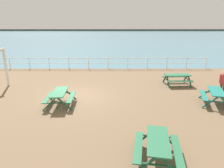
% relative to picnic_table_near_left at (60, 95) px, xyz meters
% --- Properties ---
extents(ground_plane, '(30.00, 24.00, 0.20)m').
position_rel_picnic_table_near_left_xyz_m(ground_plane, '(0.56, 1.19, -0.68)').
color(ground_plane, brown).
extents(sea_band, '(142.00, 90.00, 0.01)m').
position_rel_picnic_table_near_left_xyz_m(sea_band, '(0.56, 53.94, -0.58)').
color(sea_band, teal).
rests_on(sea_band, ground).
extents(distant_shoreline, '(142.00, 6.00, 1.80)m').
position_rel_picnic_table_near_left_xyz_m(distant_shoreline, '(0.56, 96.94, -0.58)').
color(distant_shoreline, '#4C4C47').
rests_on(distant_shoreline, ground).
extents(seaward_railing, '(23.07, 0.07, 1.08)m').
position_rel_picnic_table_near_left_xyz_m(seaward_railing, '(0.56, 8.94, 0.17)').
color(seaward_railing, white).
rests_on(seaward_railing, ground).
extents(picnic_table_near_left, '(1.61, 1.86, 0.80)m').
position_rel_picnic_table_near_left_xyz_m(picnic_table_near_left, '(0.00, 0.00, 0.00)').
color(picnic_table_near_left, '#286B47').
rests_on(picnic_table_near_left, ground).
extents(picnic_table_near_right, '(1.88, 1.63, 0.80)m').
position_rel_picnic_table_near_left_xyz_m(picnic_table_near_right, '(7.58, 3.67, 0.00)').
color(picnic_table_near_right, '#286B47').
rests_on(picnic_table_near_right, ground).
extents(picnic_table_mid_centre, '(1.80, 2.03, 0.80)m').
position_rel_picnic_table_near_left_xyz_m(picnic_table_mid_centre, '(4.34, -4.64, 0.00)').
color(picnic_table_mid_centre, '#286B47').
rests_on(picnic_table_mid_centre, ground).
extents(picnic_table_far_left, '(1.96, 2.16, 0.80)m').
position_rel_picnic_table_near_left_xyz_m(picnic_table_far_left, '(8.61, 0.10, 0.00)').
color(picnic_table_far_left, '#1E7A70').
rests_on(picnic_table_far_left, ground).
extents(visitor, '(0.38, 0.44, 1.66)m').
position_rel_picnic_table_near_left_xyz_m(visitor, '(9.48, 1.08, 0.36)').
color(visitor, '#4C4233').
rests_on(visitor, ground).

